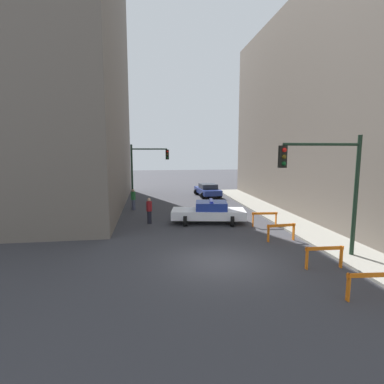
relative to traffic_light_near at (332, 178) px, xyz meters
The scene contains 14 objects.
ground_plane 5.91m from the traffic_light_near, behind, with size 120.00×120.00×0.00m, color #38383D.
sidewalk_right 3.78m from the traffic_light_near, 10.13° to the left, with size 2.40×44.00×0.12m.
building_corner_left 23.91m from the traffic_light_near, 139.55° to the left, with size 14.00×20.00×25.85m.
building_right 12.70m from the traffic_light_near, 43.62° to the left, with size 12.00×28.00×15.50m.
traffic_light_near is the anchor object (origin of this frame).
traffic_light_far 17.83m from the traffic_light_near, 116.78° to the left, with size 3.44×0.35×5.20m.
police_car 8.51m from the traffic_light_near, 118.32° to the left, with size 4.95×2.86×1.52m.
parked_car_near 18.52m from the traffic_light_near, 95.29° to the left, with size 2.50×4.43×1.31m.
pedestrian_crossing 11.03m from the traffic_light_near, 135.61° to the left, with size 0.47×0.47×1.66m.
pedestrian_corner 15.33m from the traffic_light_near, 126.05° to the left, with size 0.43×0.43×1.66m.
barrier_front 4.71m from the traffic_light_near, 103.02° to the right, with size 1.60×0.28×0.90m.
barrier_mid 3.19m from the traffic_light_near, 127.69° to the right, with size 1.60×0.22×0.90m.
barrier_back 4.06m from the traffic_light_near, 108.38° to the left, with size 1.60×0.28×0.90m.
barrier_corner 6.38m from the traffic_light_near, 96.16° to the left, with size 1.60×0.28×0.90m.
Camera 1 is at (-2.90, -11.83, 4.67)m, focal length 28.00 mm.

